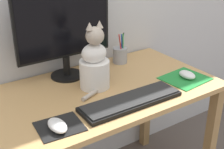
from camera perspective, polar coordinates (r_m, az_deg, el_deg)
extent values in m
cube|color=tan|center=(1.51, -2.21, -3.09)|extent=(1.15, 0.63, 0.02)
cube|color=olive|center=(1.84, 17.47, -11.85)|extent=(0.05, 0.05, 0.69)
cube|color=olive|center=(2.15, 6.26, -4.97)|extent=(0.05, 0.05, 0.69)
cylinder|color=black|center=(1.65, -8.19, -0.14)|extent=(0.17, 0.17, 0.01)
cylinder|color=black|center=(1.63, -8.31, 1.65)|extent=(0.04, 0.04, 0.10)
cube|color=black|center=(1.55, -8.80, 9.08)|extent=(0.50, 0.02, 0.34)
cube|color=black|center=(1.55, -8.64, 9.01)|extent=(0.48, 0.00, 0.31)
cube|color=black|center=(1.38, 3.49, -4.90)|extent=(0.48, 0.15, 0.02)
cube|color=black|center=(1.38, 3.50, -4.47)|extent=(0.46, 0.13, 0.01)
cube|color=black|center=(1.24, -9.54, -9.35)|extent=(0.19, 0.17, 0.00)
cube|color=#238438|center=(1.65, 13.20, -0.70)|extent=(0.24, 0.21, 0.00)
ellipsoid|color=white|center=(1.22, -9.97, -9.15)|extent=(0.06, 0.11, 0.03)
ellipsoid|color=white|center=(1.64, 13.59, -0.04)|extent=(0.06, 0.10, 0.04)
cylinder|color=white|center=(1.50, -3.21, 0.10)|extent=(0.15, 0.15, 0.14)
ellipsoid|color=white|center=(1.46, -3.31, 3.91)|extent=(0.13, 0.11, 0.09)
sphere|color=#B2A393|center=(1.42, -3.16, 7.08)|extent=(0.09, 0.09, 0.09)
cone|color=#B2A393|center=(1.39, -4.13, 8.85)|extent=(0.04, 0.04, 0.03)
cone|color=#B2A393|center=(1.42, -2.30, 9.20)|extent=(0.04, 0.04, 0.03)
cylinder|color=#B2A393|center=(1.46, -3.04, -3.13)|extent=(0.18, 0.09, 0.02)
cylinder|color=#99999E|center=(1.79, 1.49, 3.55)|extent=(0.08, 0.08, 0.09)
cylinder|color=green|center=(1.77, 2.02, 5.35)|extent=(0.01, 0.01, 0.14)
cylinder|color=red|center=(1.75, 1.58, 5.21)|extent=(0.02, 0.02, 0.14)
cylinder|color=#1E47B2|center=(1.77, 1.83, 5.35)|extent=(0.03, 0.02, 0.14)
cylinder|color=black|center=(1.78, 1.76, 5.56)|extent=(0.02, 0.03, 0.14)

